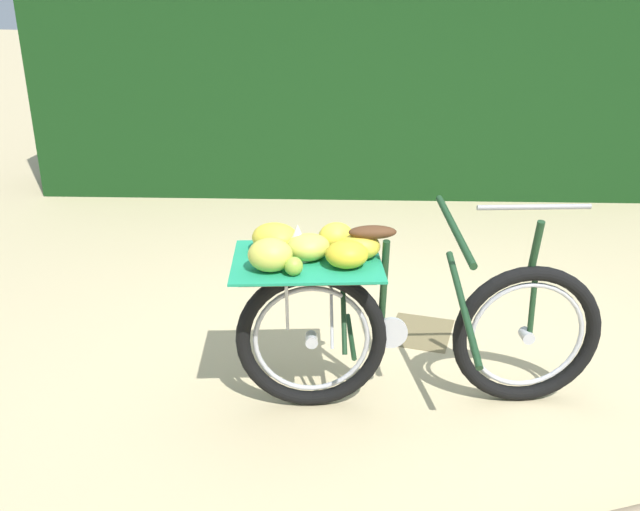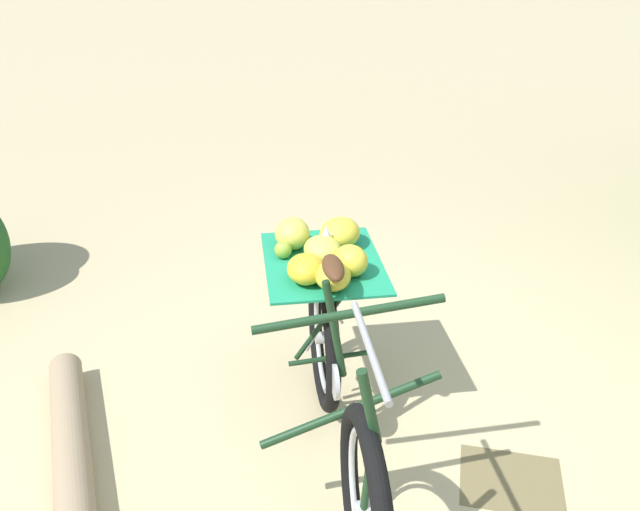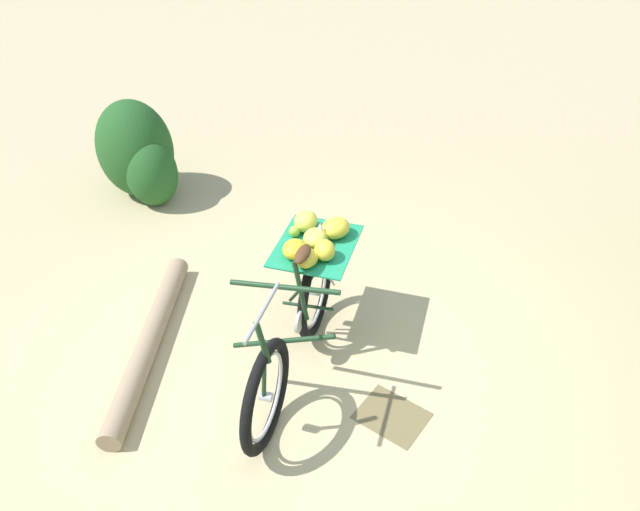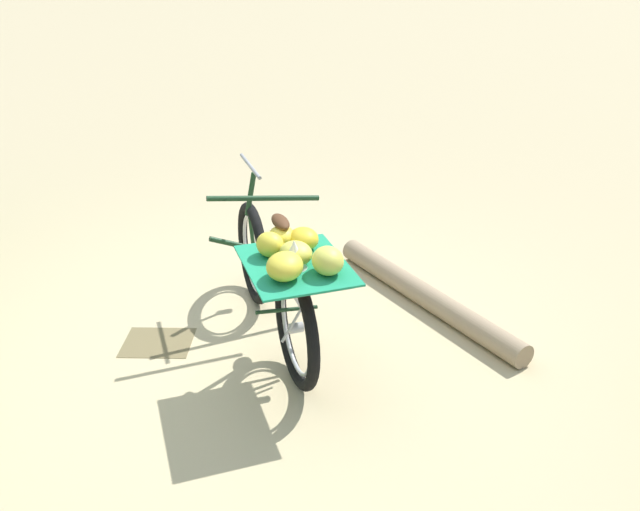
% 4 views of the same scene
% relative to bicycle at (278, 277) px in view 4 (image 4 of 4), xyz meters
% --- Properties ---
extents(ground_plane, '(60.00, 60.00, 0.00)m').
position_rel_bicycle_xyz_m(ground_plane, '(-0.33, 0.02, -0.52)').
color(ground_plane, '#C6B284').
extents(bicycle, '(0.96, 1.77, 1.03)m').
position_rel_bicycle_xyz_m(bicycle, '(0.00, 0.00, 0.00)').
color(bicycle, black).
rests_on(bicycle, ground_plane).
extents(fallen_log, '(1.16, 1.63, 0.16)m').
position_rel_bicycle_xyz_m(fallen_log, '(0.99, 0.57, -0.43)').
color(fallen_log, '#9E8466').
rests_on(fallen_log, ground_plane).
extents(leaf_litter_patch, '(0.44, 0.36, 0.01)m').
position_rel_bicycle_xyz_m(leaf_litter_patch, '(-0.80, 0.04, -0.51)').
color(leaf_litter_patch, olive).
rests_on(leaf_litter_patch, ground_plane).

